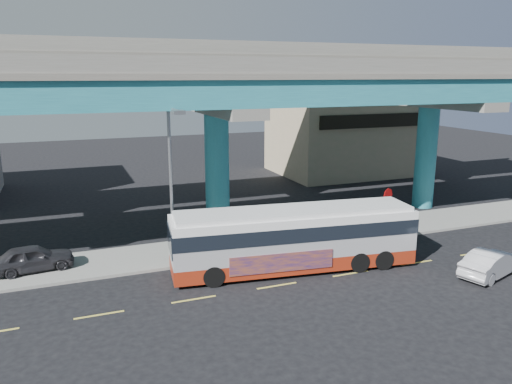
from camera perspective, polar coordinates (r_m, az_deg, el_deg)
name	(u,v)px	position (r m, az deg, el deg)	size (l,w,h in m)	color
ground	(274,283)	(24.06, 2.12, -10.39)	(120.00, 120.00, 0.00)	black
sidewalk	(236,246)	(28.80, -2.27, -6.16)	(70.00, 4.00, 0.15)	gray
lane_markings	(277,286)	(23.80, 2.41, -10.64)	(58.00, 0.12, 0.01)	#D8C64C
viaduct	(215,83)	(30.60, -4.70, 12.27)	(52.00, 12.40, 11.70)	#226E81
building_beige	(348,137)	(51.20, 10.46, 6.16)	(14.00, 10.23, 7.00)	tan
transit_bus	(294,236)	(25.19, 4.40, -5.08)	(12.57, 4.18, 3.17)	maroon
sedan	(491,263)	(27.22, 25.29, -7.34)	(4.25, 2.57, 1.32)	silver
parked_car	(33,258)	(27.24, -24.16, -6.90)	(3.99, 1.98, 1.31)	#2C2B30
street_lamp	(173,164)	(24.48, -9.51, 3.14)	(0.50, 2.63, 8.16)	gray
stop_sign	(388,200)	(31.27, 14.81, -0.94)	(0.82, 0.29, 2.83)	gray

